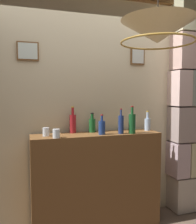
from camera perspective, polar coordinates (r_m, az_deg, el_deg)
panelled_rear_partition at (r=2.91m, az=-1.73°, el=3.30°), size 3.32×0.15×2.85m
stone_pillar at (r=3.34m, az=19.98°, el=1.22°), size 0.40×0.33×2.78m
bar_shelf_unit at (r=2.85m, az=-0.31°, el=-16.25°), size 1.47×0.34×1.11m
liquor_bottle_rye at (r=2.75m, az=-6.07°, el=-2.65°), size 0.08×0.08×0.31m
liquor_bottle_tequila at (r=2.99m, az=11.80°, el=-2.70°), size 0.07×0.07×0.24m
liquor_bottle_mezcal at (r=2.64m, az=0.93°, el=-3.68°), size 0.08×0.08×0.22m
liquor_bottle_vermouth at (r=2.79m, az=-1.42°, el=-3.07°), size 0.08×0.08×0.23m
liquor_bottle_whiskey at (r=2.70m, az=5.54°, el=-2.92°), size 0.06×0.06×0.29m
liquor_bottle_rum at (r=2.73m, az=8.19°, el=-2.63°), size 0.08×0.08×0.31m
glass_tumbler_rocks at (r=2.60m, az=-12.40°, el=-4.69°), size 0.07×0.07×0.09m
glass_tumbler_highball at (r=2.48m, az=-10.01°, el=-5.10°), size 0.07×0.07×0.09m
pendant_lamp at (r=2.14m, az=14.10°, el=18.06°), size 0.62×0.62×0.63m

